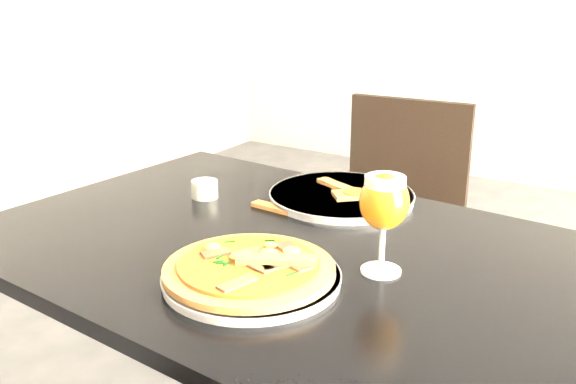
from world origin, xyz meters
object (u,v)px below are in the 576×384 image
Objects in this scene: dining_table at (284,286)px; pizza at (250,267)px; beer_glass at (384,202)px; chair_far at (392,231)px.

pizza is (0.04, -0.16, 0.12)m from dining_table.
dining_table is at bearing 102.52° from pizza.
dining_table is 7.17× the size of beer_glass.
dining_table is 4.40× the size of pizza.
dining_table is 0.30m from beer_glass.
beer_glass reaches higher than pizza.
pizza is at bearing -73.07° from dining_table.
chair_far is at bearing 110.97° from beer_glass.
chair_far reaches higher than pizza.
beer_glass is at bearing -72.91° from chair_far.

